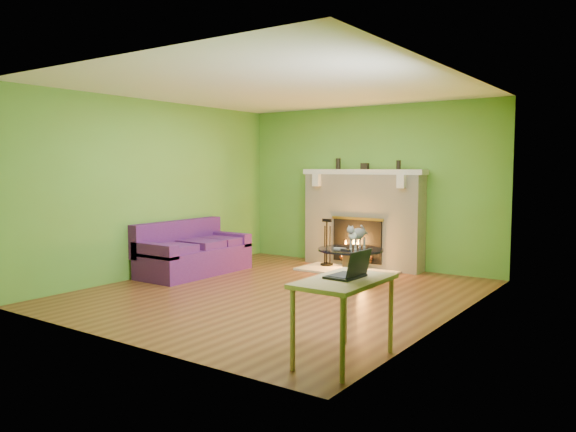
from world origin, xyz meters
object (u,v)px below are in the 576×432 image
at_px(desk, 344,289).
at_px(cat, 358,236).
at_px(sofa, 192,253).
at_px(coffee_table, 350,264).

relative_size(desk, cat, 1.75).
relative_size(sofa, coffee_table, 1.98).
height_order(sofa, cat, cat).
distance_m(sofa, coffee_table, 2.47).
relative_size(sofa, cat, 3.28).
distance_m(desk, cat, 3.06).
xyz_separation_m(coffee_table, cat, (0.08, 0.05, 0.38)).
bearing_deg(coffee_table, sofa, -165.31).
bearing_deg(desk, cat, 115.96).
bearing_deg(sofa, cat, 15.32).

